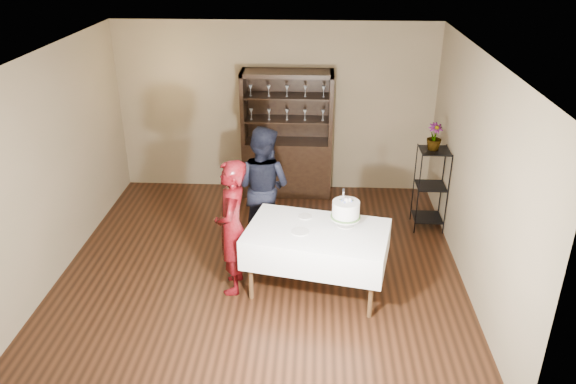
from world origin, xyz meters
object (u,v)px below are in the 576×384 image
object	(u,v)px
china_hutch	(287,154)
man	(263,186)
plant_etagere	(431,186)
cake_table	(317,244)
woman	(232,227)
cake	(346,211)
potted_plant	(434,137)

from	to	relation	value
china_hutch	man	distance (m)	1.62
plant_etagere	cake_table	bearing A→B (deg)	-134.23
china_hutch	man	world-z (taller)	china_hutch
woman	man	size ratio (longest dim) A/B	0.99
cake	potted_plant	bearing A→B (deg)	50.88
woman	potted_plant	world-z (taller)	woman
china_hutch	woman	size ratio (longest dim) A/B	1.21
cake	man	bearing A→B (deg)	137.48
plant_etagere	woman	size ratio (longest dim) A/B	0.73
cake_table	potted_plant	bearing A→B (deg)	46.53
china_hutch	woman	xyz separation A→B (m)	(-0.49, -2.71, 0.16)
china_hutch	cake_table	size ratio (longest dim) A/B	1.13
china_hutch	potted_plant	xyz separation A→B (m)	(2.06, -1.03, 0.71)
woman	potted_plant	size ratio (longest dim) A/B	4.45
cake_table	woman	world-z (taller)	woman
china_hutch	cake_table	world-z (taller)	china_hutch
cake_table	woman	bearing A→B (deg)	-178.35
plant_etagere	potted_plant	xyz separation A→B (m)	(-0.02, 0.02, 0.72)
cake_table	cake	distance (m)	0.51
china_hutch	man	bearing A→B (deg)	-98.58
plant_etagere	woman	world-z (taller)	woman
china_hutch	cake	bearing A→B (deg)	-72.37
woman	cake	bearing A→B (deg)	94.48
cake_table	man	xyz separation A→B (m)	(-0.73, 1.09, 0.22)
plant_etagere	cake	world-z (taller)	cake
woman	china_hutch	bearing A→B (deg)	167.66
plant_etagere	potted_plant	size ratio (longest dim) A/B	3.25
plant_etagere	cake	distance (m)	2.00
woman	potted_plant	distance (m)	3.10
woman	cake	distance (m)	1.32
cake_table	woman	xyz separation A→B (m)	(-0.98, -0.03, 0.21)
man	cake	xyz separation A→B (m)	(1.05, -0.97, 0.17)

